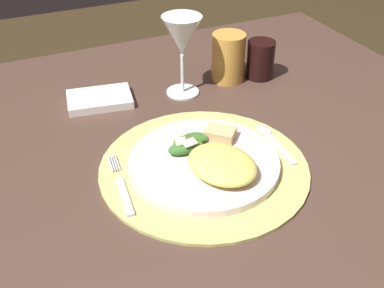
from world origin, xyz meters
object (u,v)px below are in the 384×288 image
(wine_glass, at_px, (182,38))
(amber_tumbler, at_px, (228,57))
(spoon, at_px, (270,137))
(dinner_plate, at_px, (204,163))
(dark_tumbler, at_px, (260,59))
(fork, at_px, (121,187))
(dining_table, at_px, (179,202))
(napkin, at_px, (100,99))

(wine_glass, relative_size, amber_tumbler, 1.58)
(spoon, distance_m, wine_glass, 0.28)
(dinner_plate, bearing_deg, dark_tumbler, 44.24)
(wine_glass, xyz_separation_m, dark_tumbler, (0.19, -0.00, -0.08))
(fork, bearing_deg, dark_tumbler, 31.84)
(dining_table, bearing_deg, napkin, 115.82)
(dark_tumbler, bearing_deg, dinner_plate, -135.76)
(wine_glass, bearing_deg, amber_tumbler, 7.85)
(napkin, bearing_deg, fork, -98.37)
(spoon, bearing_deg, napkin, 132.93)
(napkin, bearing_deg, amber_tumbler, -3.15)
(wine_glass, bearing_deg, spoon, -72.56)
(fork, relative_size, wine_glass, 0.92)
(amber_tumbler, bearing_deg, napkin, 176.85)
(dinner_plate, xyz_separation_m, spoon, (0.15, 0.02, -0.00))
(fork, distance_m, spoon, 0.30)
(dinner_plate, distance_m, spoon, 0.15)
(dinner_plate, height_order, wine_glass, wine_glass)
(dinner_plate, relative_size, napkin, 1.94)
(amber_tumbler, bearing_deg, spoon, -99.84)
(dinner_plate, xyz_separation_m, amber_tumbler, (0.19, 0.28, 0.04))
(napkin, height_order, wine_glass, wine_glass)
(fork, xyz_separation_m, dark_tumbler, (0.41, 0.26, 0.03))
(napkin, distance_m, wine_glass, 0.22)
(spoon, distance_m, dark_tumbler, 0.27)
(dinner_plate, bearing_deg, wine_glass, 74.27)
(dining_table, bearing_deg, wine_glass, 63.73)
(spoon, xyz_separation_m, dark_tumbler, (0.12, 0.24, 0.03))
(dinner_plate, xyz_separation_m, napkin, (-0.10, 0.30, -0.00))
(spoon, bearing_deg, dining_table, 154.92)
(dinner_plate, relative_size, amber_tumbler, 2.36)
(dinner_plate, distance_m, fork, 0.15)
(napkin, xyz_separation_m, wine_glass, (0.18, -0.03, 0.12))
(dining_table, xyz_separation_m, napkin, (-0.10, 0.20, 0.16))
(dinner_plate, relative_size, dark_tumbler, 2.98)
(amber_tumbler, relative_size, dark_tumbler, 1.26)
(dinner_plate, xyz_separation_m, fork, (-0.15, 0.00, -0.00))
(amber_tumbler, bearing_deg, dark_tumbler, -14.09)
(napkin, distance_m, dark_tumbler, 0.37)
(dark_tumbler, bearing_deg, fork, -148.16)
(fork, xyz_separation_m, napkin, (0.04, 0.29, 0.00))
(spoon, height_order, amber_tumbler, amber_tumbler)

